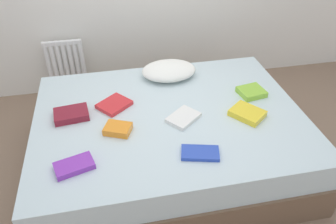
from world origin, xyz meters
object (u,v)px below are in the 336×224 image
object	(u,v)px
bed	(169,140)
textbook_yellow	(247,113)
pillow	(169,70)
textbook_red	(114,105)
textbook_white	(183,118)
textbook_blue	(200,153)
textbook_maroon	(71,114)
radiator	(66,65)
textbook_lime	(251,92)
textbook_orange	(118,129)
textbook_purple	(74,166)

from	to	relation	value
bed	textbook_yellow	world-z (taller)	textbook_yellow
pillow	textbook_red	distance (m)	0.61
bed	textbook_white	distance (m)	0.29
bed	textbook_red	distance (m)	0.51
bed	textbook_blue	bearing A→B (deg)	-77.24
textbook_blue	textbook_maroon	bearing A→B (deg)	159.44
textbook_blue	textbook_yellow	size ratio (longest dim) A/B	1.05
radiator	textbook_red	size ratio (longest dim) A/B	2.34
textbook_lime	textbook_yellow	size ratio (longest dim) A/B	0.85
textbook_orange	textbook_maroon	size ratio (longest dim) A/B	0.73
pillow	textbook_orange	xyz separation A→B (m)	(-0.49, -0.65, -0.04)
radiator	textbook_lime	world-z (taller)	radiator
textbook_orange	textbook_yellow	xyz separation A→B (m)	(0.94, -0.01, -0.00)
textbook_orange	textbook_red	size ratio (longest dim) A/B	0.78
textbook_blue	textbook_maroon	xyz separation A→B (m)	(-0.81, 0.56, 0.01)
pillow	textbook_red	bearing A→B (deg)	-144.71
textbook_purple	textbook_lime	bearing A→B (deg)	5.77
radiator	textbook_white	distance (m)	1.58
textbook_lime	textbook_purple	size ratio (longest dim) A/B	0.84
radiator	textbook_purple	size ratio (longest dim) A/B	2.29
textbook_lime	textbook_white	distance (m)	0.64
textbook_white	pillow	bearing A→B (deg)	49.03
pillow	bed	bearing A→B (deg)	-101.23
textbook_orange	textbook_maroon	distance (m)	0.39
bed	textbook_red	xyz separation A→B (m)	(-0.39, 0.18, 0.27)
textbook_purple	textbook_red	distance (m)	0.66
textbook_blue	textbook_maroon	size ratio (longest dim) A/B	0.99
textbook_lime	textbook_red	size ratio (longest dim) A/B	0.86
textbook_orange	textbook_maroon	world-z (taller)	textbook_maroon
textbook_blue	textbook_maroon	world-z (taller)	textbook_maroon
textbook_purple	textbook_blue	bearing A→B (deg)	-18.73
bed	textbook_orange	world-z (taller)	textbook_orange
pillow	textbook_maroon	xyz separation A→B (m)	(-0.81, -0.42, -0.03)
bed	textbook_lime	world-z (taller)	textbook_lime
textbook_orange	textbook_lime	bearing A→B (deg)	36.48
textbook_purple	textbook_maroon	distance (m)	0.52
bed	textbook_lime	distance (m)	0.76
textbook_lime	textbook_red	distance (m)	1.09
textbook_orange	textbook_yellow	size ratio (longest dim) A/B	0.78
textbook_red	textbook_orange	bearing A→B (deg)	-128.71
textbook_red	textbook_maroon	size ratio (longest dim) A/B	0.93
radiator	textbook_orange	bearing A→B (deg)	-71.99
textbook_lime	textbook_white	bearing A→B (deg)	-170.91
textbook_lime	textbook_orange	distance (m)	1.11
pillow	textbook_white	bearing A→B (deg)	-91.81
pillow	textbook_white	world-z (taller)	pillow
textbook_lime	textbook_blue	distance (m)	0.83
textbook_blue	textbook_purple	size ratio (longest dim) A/B	1.04
textbook_white	radiator	bearing A→B (deg)	85.95
textbook_blue	textbook_yellow	distance (m)	0.55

